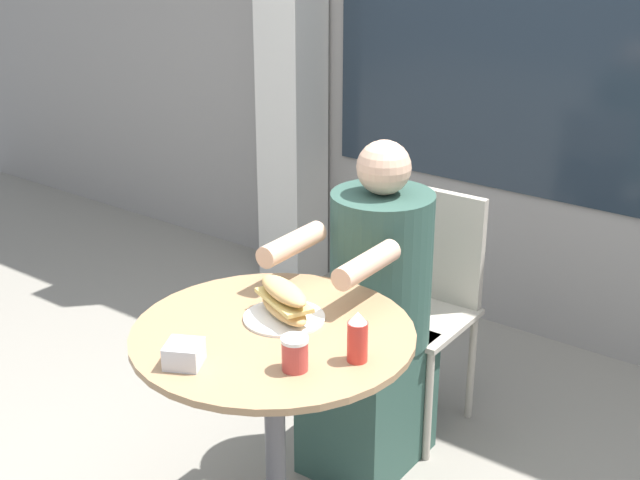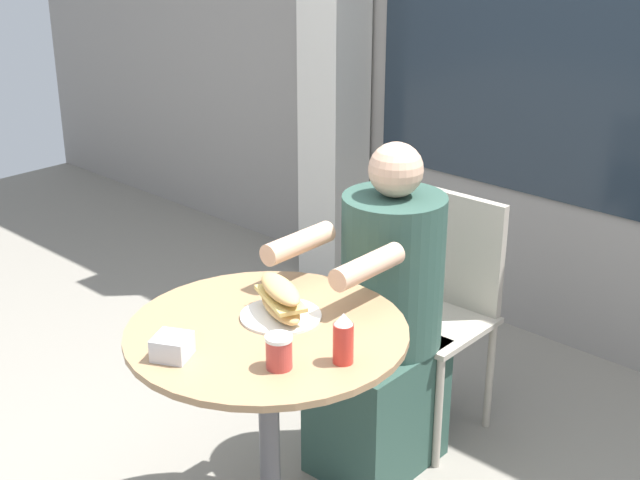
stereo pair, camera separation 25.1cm
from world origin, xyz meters
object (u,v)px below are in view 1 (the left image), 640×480
at_px(cafe_table, 274,393).
at_px(sandwich_on_plate, 284,303).
at_px(drink_cup, 295,353).
at_px(diner_chair, 426,288).
at_px(condiment_bottle, 357,337).
at_px(seated_diner, 374,330).

relative_size(cafe_table, sandwich_on_plate, 3.36).
relative_size(cafe_table, drink_cup, 8.77).
relative_size(diner_chair, sandwich_on_plate, 3.73).
distance_m(diner_chair, condiment_bottle, 1.02).
bearing_deg(seated_diner, sandwich_on_plate, 91.23).
relative_size(diner_chair, drink_cup, 9.72).
bearing_deg(sandwich_on_plate, cafe_table, -74.25).
bearing_deg(drink_cup, diner_chair, 102.29).
xyz_separation_m(cafe_table, drink_cup, (0.18, -0.12, 0.24)).
bearing_deg(diner_chair, condiment_bottle, 107.91).
distance_m(sandwich_on_plate, drink_cup, 0.28).
distance_m(sandwich_on_plate, condiment_bottle, 0.31).
height_order(diner_chair, seated_diner, seated_diner).
bearing_deg(condiment_bottle, diner_chair, 109.65).
height_order(cafe_table, diner_chair, diner_chair).
bearing_deg(sandwich_on_plate, seated_diner, 92.97).
xyz_separation_m(seated_diner, drink_cup, (0.22, -0.70, 0.30)).
height_order(seated_diner, condiment_bottle, seated_diner).
bearing_deg(cafe_table, diner_chair, 93.17).
bearing_deg(seated_diner, cafe_table, 92.95).
distance_m(diner_chair, seated_diner, 0.35).
bearing_deg(diner_chair, seated_diner, 88.90).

